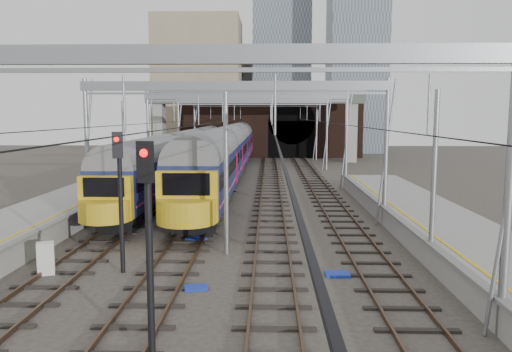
{
  "coord_description": "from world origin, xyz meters",
  "views": [
    {
      "loc": [
        1.84,
        -19.22,
        6.03
      ],
      "look_at": [
        1.07,
        10.45,
        2.4
      ],
      "focal_mm": 35.0,
      "sensor_mm": 36.0,
      "label": 1
    }
  ],
  "objects_px": {
    "train_main": "(236,145)",
    "relay_cabinet": "(46,258)",
    "train_second": "(185,154)",
    "signal_near_left": "(120,186)",
    "signal_near_centre": "(148,226)"
  },
  "relations": [
    {
      "from": "train_main",
      "to": "relay_cabinet",
      "type": "bearing_deg",
      "value": -96.76
    },
    {
      "from": "train_main",
      "to": "signal_near_centre",
      "type": "xyz_separation_m",
      "value": [
        0.93,
        -45.64,
        0.77
      ]
    },
    {
      "from": "signal_near_left",
      "to": "relay_cabinet",
      "type": "xyz_separation_m",
      "value": [
        -2.86,
        -0.23,
        -2.75
      ]
    },
    {
      "from": "train_second",
      "to": "relay_cabinet",
      "type": "height_order",
      "value": "train_second"
    },
    {
      "from": "signal_near_centre",
      "to": "train_second",
      "type": "bearing_deg",
      "value": 118.85
    },
    {
      "from": "signal_near_centre",
      "to": "relay_cabinet",
      "type": "distance_m",
      "value": 8.99
    },
    {
      "from": "relay_cabinet",
      "to": "signal_near_centre",
      "type": "bearing_deg",
      "value": -71.23
    },
    {
      "from": "signal_near_centre",
      "to": "signal_near_left",
      "type": "bearing_deg",
      "value": 132.64
    },
    {
      "from": "signal_near_left",
      "to": "signal_near_centre",
      "type": "relative_size",
      "value": 1.0
    },
    {
      "from": "train_second",
      "to": "signal_near_left",
      "type": "xyz_separation_m",
      "value": [
        2.22,
        -27.77,
        0.97
      ]
    },
    {
      "from": "train_second",
      "to": "signal_near_centre",
      "type": "relative_size",
      "value": 8.47
    },
    {
      "from": "train_main",
      "to": "relay_cabinet",
      "type": "relative_size",
      "value": 56.25
    },
    {
      "from": "train_main",
      "to": "train_second",
      "type": "xyz_separation_m",
      "value": [
        -4.0,
        -11.14,
        -0.21
      ]
    },
    {
      "from": "train_main",
      "to": "signal_near_left",
      "type": "xyz_separation_m",
      "value": [
        -1.78,
        -38.91,
        0.77
      ]
    },
    {
      "from": "train_second",
      "to": "relay_cabinet",
      "type": "distance_m",
      "value": 28.07
    }
  ]
}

